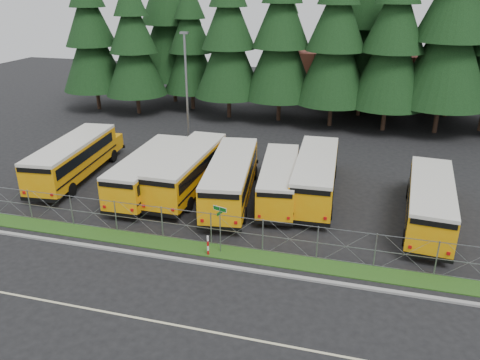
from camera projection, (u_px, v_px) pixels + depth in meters
The scene contains 28 objects.
ground at pixel (233, 238), 27.52m from camera, with size 120.00×120.00×0.00m, color black.
curb at pixel (217, 265), 24.73m from camera, with size 50.00×0.25×0.12m, color gray.
grass_verge at pixel (225, 252), 25.99m from camera, with size 50.00×1.40×0.06m, color #1B3F12.
road_lane_line at pixel (183, 326), 20.39m from camera, with size 50.00×0.12×0.01m, color beige.
chainlink_fence at pixel (228, 231), 26.24m from camera, with size 44.00×0.10×2.00m, color gray, non-canonical shape.
brick_building at pixel (362, 74), 60.50m from camera, with size 22.00×10.00×6.00m, color brown.
bus_0 at pixel (76, 159), 35.47m from camera, with size 2.73×11.58×3.04m, color orange, non-canonical shape.
bus_2 at pixel (151, 172), 33.25m from camera, with size 2.60×11.00×2.88m, color orange, non-canonical shape.
bus_3 at pixel (190, 170), 33.37m from camera, with size 2.71×11.50×3.01m, color orange, non-canonical shape.
bus_4 at pixel (232, 179), 31.87m from camera, with size 2.74×11.59×3.04m, color orange, non-canonical shape.
bus_5 at pixel (279, 181), 32.08m from camera, with size 2.41×10.20×2.67m, color orange, non-canonical shape.
bus_6 at pixel (316, 176), 32.34m from camera, with size 2.71×11.47×3.01m, color orange, non-canonical shape.
bus_east at pixel (429, 203), 28.57m from camera, with size 2.60×11.00×2.88m, color orange, non-canonical shape.
street_sign at pixel (220, 220), 25.27m from camera, with size 0.81×0.54×2.81m.
striped_bollard at pixel (208, 246), 25.54m from camera, with size 0.11×0.11×1.20m, color #B20C0C.
light_standard at pixel (187, 88), 40.50m from camera, with size 0.70×0.35×10.14m.
conifer_0 at pixel (91, 38), 52.68m from camera, with size 7.34×7.34×16.24m, color black, non-canonical shape.
conifer_1 at pixel (133, 46), 51.10m from camera, with size 6.84×6.84×15.13m, color black, non-canonical shape.
conifer_2 at pixel (191, 46), 53.17m from camera, with size 6.57×6.57×14.53m, color black, non-canonical shape.
conifer_3 at pixel (228, 41), 49.24m from camera, with size 7.47×7.47×16.52m, color black, non-canonical shape.
conifer_4 at pixel (281, 39), 47.93m from camera, with size 7.72×7.72×17.08m, color black, non-canonical shape.
conifer_5 at pixel (336, 42), 46.02m from camera, with size 7.70×7.70×17.02m, color black, non-canonical shape.
conifer_6 at pixel (393, 43), 44.48m from camera, with size 7.77×7.77×17.19m, color black, non-canonical shape.
conifer_7 at pixel (451, 31), 43.16m from camera, with size 8.88×8.88×19.63m, color black, non-canonical shape.
conifer_10 at pixel (171, 15), 55.44m from camera, with size 9.38×9.38×20.74m, color black, non-canonical shape.
conifer_11 at pixel (283, 40), 57.01m from camera, with size 6.76×6.76×14.95m, color black, non-canonical shape.
conifer_12 at pixel (368, 17), 48.99m from camera, with size 9.56×9.56×21.15m, color black, non-canonical shape.
conifer_13 at pixel (460, 26), 48.84m from camera, with size 8.81×8.81×19.49m, color black, non-canonical shape.
Camera 1 is at (6.67, -23.10, 13.82)m, focal length 35.00 mm.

